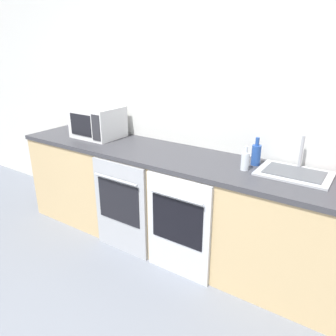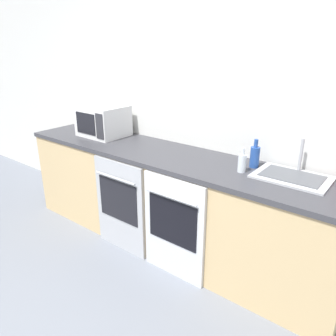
# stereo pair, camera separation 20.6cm
# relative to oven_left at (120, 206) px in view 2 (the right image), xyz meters

# --- Properties ---
(wall_back) EXTENTS (10.00, 0.06, 2.60)m
(wall_back) POSITION_rel_oven_left_xyz_m (0.28, 0.69, 0.86)
(wall_back) COLOR silver
(wall_back) RESTS_ON ground_plane
(counter_back) EXTENTS (3.15, 0.67, 0.92)m
(counter_back) POSITION_rel_oven_left_xyz_m (0.28, 0.34, 0.02)
(counter_back) COLOR tan
(counter_back) RESTS_ON ground_plane
(oven_left) EXTENTS (0.58, 0.06, 0.87)m
(oven_left) POSITION_rel_oven_left_xyz_m (0.00, 0.00, 0.00)
(oven_left) COLOR #A8AAAF
(oven_left) RESTS_ON ground_plane
(oven_right) EXTENTS (0.58, 0.06, 0.87)m
(oven_right) POSITION_rel_oven_left_xyz_m (0.61, 0.00, 0.00)
(oven_right) COLOR silver
(oven_right) RESTS_ON ground_plane
(microwave) EXTENTS (0.46, 0.39, 0.31)m
(microwave) POSITION_rel_oven_left_xyz_m (-0.61, 0.40, 0.63)
(microwave) COLOR silver
(microwave) RESTS_ON counter_back
(bottle_clear) EXTENTS (0.06, 0.06, 0.19)m
(bottle_clear) POSITION_rel_oven_left_xyz_m (1.00, 0.33, 0.55)
(bottle_clear) COLOR silver
(bottle_clear) RESTS_ON counter_back
(bottle_blue) EXTENTS (0.07, 0.07, 0.22)m
(bottle_blue) POSITION_rel_oven_left_xyz_m (1.03, 0.48, 0.56)
(bottle_blue) COLOR #234793
(bottle_blue) RESTS_ON counter_back
(kettle) EXTENTS (0.17, 0.17, 0.20)m
(kettle) POSITION_rel_oven_left_xyz_m (-1.05, 0.51, 0.57)
(kettle) COLOR #B7BABF
(kettle) RESTS_ON counter_back
(sink) EXTENTS (0.52, 0.37, 0.26)m
(sink) POSITION_rel_oven_left_xyz_m (1.34, 0.44, 0.49)
(sink) COLOR #A8AAAF
(sink) RESTS_ON counter_back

